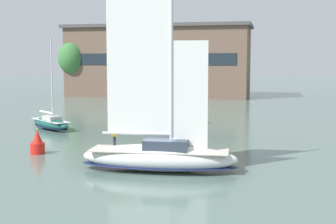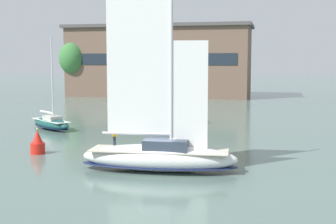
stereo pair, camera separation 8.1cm
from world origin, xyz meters
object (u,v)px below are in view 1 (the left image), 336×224
(sailboat_moored_near_marina, at_px, (51,123))
(channel_buoy, at_px, (37,144))
(sailboat_main, at_px, (159,154))
(sailboat_moored_far_slip, at_px, (191,120))
(tree_shore_left, at_px, (72,58))

(sailboat_moored_near_marina, distance_m, channel_buoy, 14.81)
(sailboat_main, height_order, channel_buoy, sailboat_main)
(sailboat_main, distance_m, sailboat_moored_near_marina, 24.77)
(channel_buoy, bearing_deg, sailboat_moored_near_marina, 112.59)
(sailboat_moored_near_marina, relative_size, sailboat_moored_far_slip, 1.38)
(sailboat_main, xyz_separation_m, channel_buoy, (-11.93, 3.73, -0.34))
(tree_shore_left, xyz_separation_m, channel_buoy, (24.02, -60.03, -7.57))
(sailboat_moored_near_marina, relative_size, channel_buoy, 4.76)
(tree_shore_left, distance_m, sailboat_moored_far_slip, 51.87)
(channel_buoy, bearing_deg, sailboat_moored_far_slip, 65.46)
(tree_shore_left, bearing_deg, sailboat_moored_near_marina, -68.42)
(tree_shore_left, xyz_separation_m, sailboat_main, (35.95, -63.76, -7.23))
(sailboat_moored_near_marina, bearing_deg, sailboat_main, -44.65)
(sailboat_moored_near_marina, height_order, channel_buoy, sailboat_moored_near_marina)
(sailboat_moored_far_slip, height_order, channel_buoy, sailboat_moored_far_slip)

